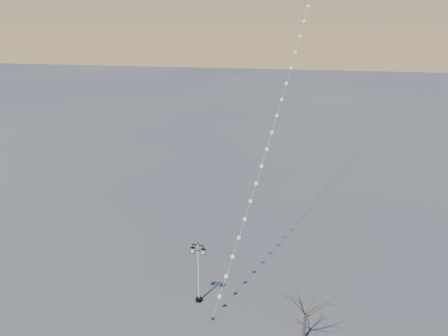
# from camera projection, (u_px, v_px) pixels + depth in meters

# --- Properties ---
(ground) EXTENTS (300.00, 300.00, 0.00)m
(ground) POSITION_uv_depth(u_px,v_px,m) (224.00, 333.00, 30.91)
(ground) COLOR #434543
(ground) RESTS_ON ground
(street_lamp) EXTENTS (1.20, 0.53, 4.75)m
(street_lamp) POSITION_uv_depth(u_px,v_px,m) (198.00, 269.00, 33.51)
(street_lamp) COLOR black
(street_lamp) RESTS_ON ground
(bare_tree) EXTENTS (2.26, 2.26, 3.75)m
(bare_tree) POSITION_uv_depth(u_px,v_px,m) (306.00, 305.00, 29.47)
(bare_tree) COLOR #443826
(bare_tree) RESTS_ON ground
(kite_train) EXTENTS (9.69, 34.62, 40.40)m
(kite_train) POSITION_uv_depth(u_px,v_px,m) (301.00, 13.00, 40.92)
(kite_train) COLOR #341E1B
(kite_train) RESTS_ON ground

